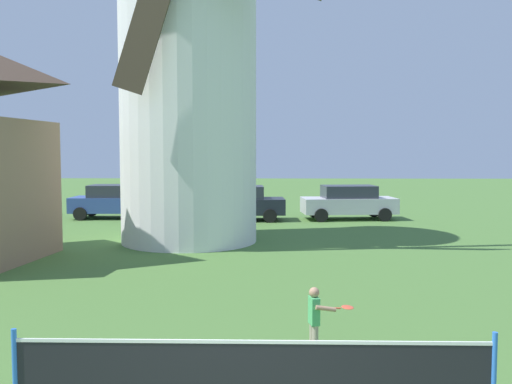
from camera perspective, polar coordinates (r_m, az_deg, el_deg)
windmill at (r=19.57m, az=-6.98°, el=14.11°), size 9.05×5.36×13.81m
tennis_net at (r=6.60m, az=-0.40°, el=-17.40°), size 5.49×0.06×1.10m
player_far at (r=8.77m, az=6.16°, el=-12.52°), size 0.71×0.35×1.05m
parked_car_blue at (r=26.77m, az=-14.36°, el=-0.90°), size 3.83×1.91×1.56m
parked_car_black at (r=25.15m, az=-2.04°, el=-1.09°), size 4.42×2.10×1.56m
parked_car_silver at (r=25.86m, az=9.45°, el=-1.00°), size 4.37×2.22×1.56m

